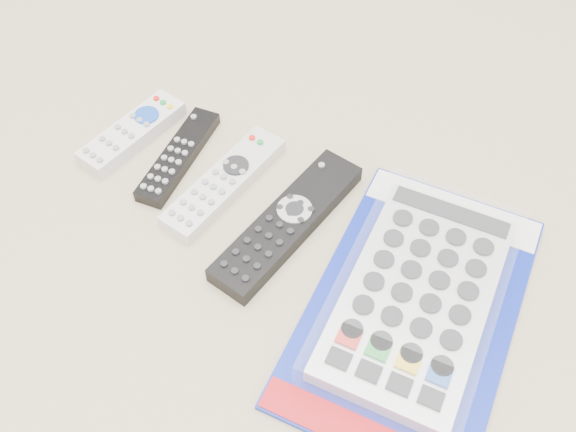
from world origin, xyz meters
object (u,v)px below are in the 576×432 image
at_px(remote_slim_black, 178,156).
at_px(jumbo_remote_packaged, 417,296).
at_px(remote_small_grey, 132,133).
at_px(remote_silver_dvd, 224,182).
at_px(remote_large_black, 288,222).

xyz_separation_m(remote_slim_black, jumbo_remote_packaged, (0.38, -0.07, 0.01)).
bearing_deg(jumbo_remote_packaged, remote_small_grey, 168.83).
distance_m(remote_slim_black, remote_silver_dvd, 0.08).
relative_size(remote_small_grey, remote_slim_black, 0.96).
bearing_deg(remote_silver_dvd, remote_large_black, -2.63).
bearing_deg(jumbo_remote_packaged, remote_slim_black, 167.76).
bearing_deg(remote_slim_black, remote_silver_dvd, -14.19).
xyz_separation_m(remote_silver_dvd, remote_large_black, (0.11, -0.02, 0.00)).
height_order(remote_small_grey, jumbo_remote_packaged, jumbo_remote_packaged).
xyz_separation_m(remote_slim_black, remote_large_black, (0.19, -0.04, 0.00)).
distance_m(remote_slim_black, remote_large_black, 0.19).
bearing_deg(jumbo_remote_packaged, remote_silver_dvd, 167.50).
relative_size(remote_silver_dvd, jumbo_remote_packaged, 0.55).
relative_size(remote_small_grey, remote_large_black, 0.68).
xyz_separation_m(remote_small_grey, jumbo_remote_packaged, (0.46, -0.08, 0.01)).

